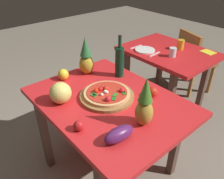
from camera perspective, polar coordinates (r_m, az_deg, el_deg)
ground_plane at (r=2.21m, az=-0.66°, el=-19.18°), size 10.00×10.00×0.00m
display_table at (r=1.74m, az=-0.80°, el=-5.17°), size 1.19×0.89×0.77m
background_table at (r=2.66m, az=13.85°, el=7.21°), size 0.98×0.75×0.77m
dining_chair at (r=3.21m, az=19.77°, el=7.35°), size 0.51×0.51×0.85m
pizza_board at (r=1.70m, az=-1.28°, el=-1.65°), size 0.41×0.41×0.02m
pizza at (r=1.68m, az=-1.34°, el=-0.89°), size 0.35×0.35×0.06m
wine_bottle at (r=1.94m, az=1.92°, el=7.18°), size 0.08×0.08×0.37m
pineapple_left at (r=1.99m, az=-6.60°, el=7.97°), size 0.13×0.13×0.34m
pineapple_right at (r=1.38m, az=8.30°, el=-3.82°), size 0.11×0.11×0.34m
melon at (r=1.65m, az=-12.94°, el=-0.83°), size 0.16×0.16×0.16m
bell_pepper at (r=1.97m, az=-12.25°, el=3.74°), size 0.09×0.09×0.10m
eggplant at (r=1.33m, az=1.77°, el=-11.29°), size 0.11×0.21×0.09m
tomato_beside_pepper at (r=1.73m, az=10.28°, el=-0.57°), size 0.08×0.08×0.08m
tomato_at_corner at (r=1.41m, az=-8.41°, el=-9.06°), size 0.07×0.07×0.07m
drinking_glass_juice at (r=2.66m, az=17.02°, el=10.83°), size 0.07×0.07×0.11m
drinking_glass_water at (r=2.44m, az=15.13°, el=9.12°), size 0.07×0.07×0.10m
dinner_plate at (r=2.55m, az=8.36°, el=9.87°), size 0.22×0.22×0.02m
fork_utensil at (r=2.64m, az=6.07°, el=10.71°), size 0.02×0.18×0.01m
knife_utensil at (r=2.47m, az=10.78°, el=8.79°), size 0.03×0.18×0.01m
napkin_folded at (r=2.70m, az=23.21°, el=8.73°), size 0.15×0.14×0.01m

